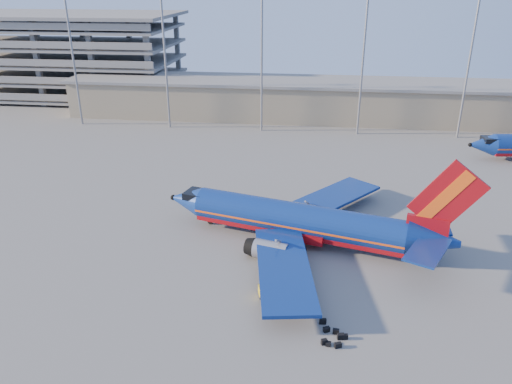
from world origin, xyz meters
TOP-DOWN VIEW (x-y plane):
  - ground at (0.00, 0.00)m, footprint 220.00×220.00m
  - terminal_building at (10.00, 58.00)m, footprint 122.00×16.00m
  - parking_garage at (-62.00, 74.05)m, footprint 62.00×32.00m
  - light_mast_row at (5.00, 46.00)m, footprint 101.60×1.60m
  - aircraft_main at (5.78, -1.59)m, footprint 37.15×35.27m
  - baggage_tug at (2.72, -13.54)m, footprint 2.30×1.75m
  - luggage_pile at (9.11, -19.09)m, footprint 2.59×3.58m

SIDE VIEW (x-z plane):
  - ground at x=0.00m, z-range 0.00..0.00m
  - luggage_pile at x=9.11m, z-range -0.03..0.52m
  - baggage_tug at x=2.72m, z-range 0.03..1.50m
  - aircraft_main at x=5.78m, z-range -3.67..9.16m
  - terminal_building at x=10.00m, z-range 0.07..8.57m
  - parking_garage at x=-62.00m, z-range 1.03..22.43m
  - light_mast_row at x=5.00m, z-range 3.23..31.88m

